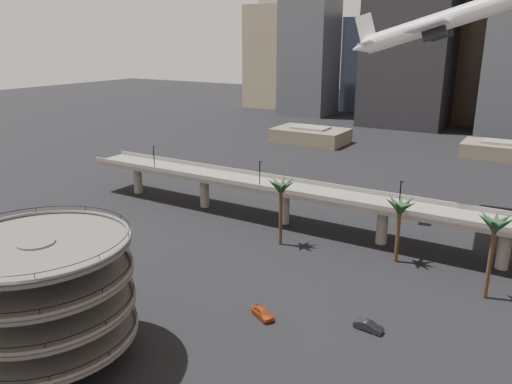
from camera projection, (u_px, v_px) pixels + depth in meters
The scene contains 8 objects.
ground at pixel (150, 376), 60.61m from camera, with size 700.00×700.00×0.00m, color black.
parking_ramp at pixel (43, 290), 60.92m from camera, with size 22.20×22.20×17.35m.
overpass at pixel (332, 200), 103.34m from camera, with size 130.00×9.30×14.70m.
palm_trees at pixel (432, 209), 85.36m from camera, with size 54.40×18.40×14.00m.
low_buildings at pixel (449, 149), 172.49m from camera, with size 135.00×27.50×6.80m.
airborne_jet at pixel (438, 24), 99.50m from camera, with size 35.80×32.00×14.31m.
car_a at pixel (263, 313), 73.21m from camera, with size 1.80×4.47×1.52m, color #A44017.
car_b at pixel (368, 326), 69.92m from camera, with size 1.46×4.18×1.38m, color black.
Camera 1 is at (37.76, -37.12, 39.23)m, focal length 35.00 mm.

